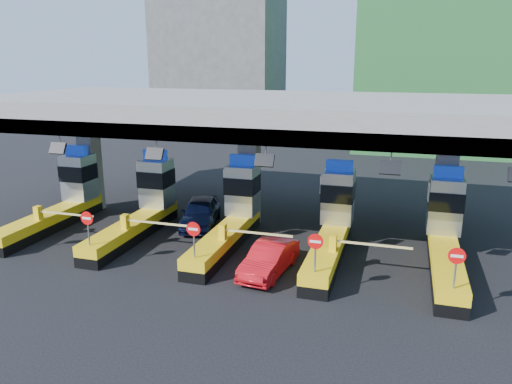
# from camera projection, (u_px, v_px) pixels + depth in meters

# --- Properties ---
(ground) EXTENTS (120.00, 120.00, 0.00)m
(ground) POSITION_uv_depth(u_px,v_px,m) (232.00, 242.00, 25.07)
(ground) COLOR black
(ground) RESTS_ON ground
(toll_canopy) EXTENTS (28.00, 12.09, 7.00)m
(toll_canopy) POSITION_uv_depth(u_px,v_px,m) (248.00, 114.00, 26.14)
(toll_canopy) COLOR slate
(toll_canopy) RESTS_ON ground
(toll_lane_far_left) EXTENTS (4.43, 8.00, 4.16)m
(toll_lane_far_left) POSITION_uv_depth(u_px,v_px,m) (64.00, 199.00, 27.73)
(toll_lane_far_left) COLOR black
(toll_lane_far_left) RESTS_ON ground
(toll_lane_left) EXTENTS (4.43, 8.00, 4.16)m
(toll_lane_left) POSITION_uv_depth(u_px,v_px,m) (144.00, 206.00, 26.35)
(toll_lane_left) COLOR black
(toll_lane_left) RESTS_ON ground
(toll_lane_center) EXTENTS (4.43, 8.00, 4.16)m
(toll_lane_center) POSITION_uv_depth(u_px,v_px,m) (233.00, 214.00, 24.96)
(toll_lane_center) COLOR black
(toll_lane_center) RESTS_ON ground
(toll_lane_right) EXTENTS (4.43, 8.00, 4.16)m
(toll_lane_right) POSITION_uv_depth(u_px,v_px,m) (333.00, 223.00, 23.58)
(toll_lane_right) COLOR black
(toll_lane_right) RESTS_ON ground
(toll_lane_far_right) EXTENTS (4.43, 8.00, 4.16)m
(toll_lane_far_right) POSITION_uv_depth(u_px,v_px,m) (445.00, 234.00, 22.20)
(toll_lane_far_right) COLOR black
(toll_lane_far_right) RESTS_ON ground
(bg_building_scaffold) EXTENTS (18.00, 12.00, 28.00)m
(bg_building_scaffold) POSITION_uv_depth(u_px,v_px,m) (459.00, 4.00, 47.77)
(bg_building_scaffold) COLOR #1E5926
(bg_building_scaffold) RESTS_ON ground
(bg_building_concrete) EXTENTS (14.00, 10.00, 18.00)m
(bg_building_concrete) POSITION_uv_depth(u_px,v_px,m) (220.00, 58.00, 59.95)
(bg_building_concrete) COLOR #4C4C49
(bg_building_concrete) RESTS_ON ground
(van) EXTENTS (2.91, 4.93, 1.57)m
(van) POSITION_uv_depth(u_px,v_px,m) (200.00, 212.00, 27.40)
(van) COLOR black
(van) RESTS_ON ground
(red_car) EXTENTS (1.89, 4.16, 1.32)m
(red_car) POSITION_uv_depth(u_px,v_px,m) (269.00, 259.00, 21.29)
(red_car) COLOR red
(red_car) RESTS_ON ground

